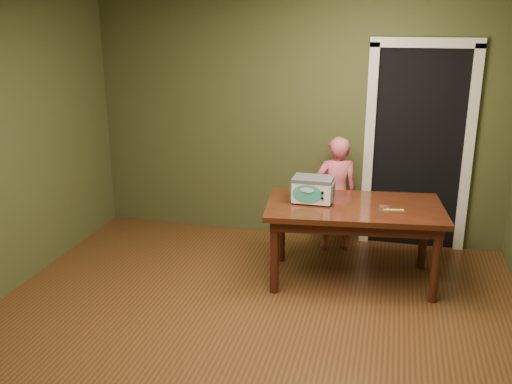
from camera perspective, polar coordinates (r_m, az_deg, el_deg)
floor at (r=4.44m, az=-2.18°, el=-15.74°), size 5.00×5.00×0.00m
room_shell at (r=3.78m, az=-2.48°, el=6.45°), size 4.52×5.02×2.61m
doorway at (r=6.50m, az=15.78°, el=4.61°), size 1.10×0.66×2.25m
dining_table at (r=5.33m, az=9.78°, el=-2.30°), size 1.69×1.07×0.75m
toy_oven at (r=5.28m, az=5.70°, el=0.33°), size 0.39×0.27×0.24m
baking_pan at (r=5.25m, az=12.69°, el=-1.49°), size 0.10×0.10×0.02m
spatula at (r=5.22m, az=13.59°, el=-1.74°), size 0.18×0.05×0.01m
child at (r=6.04m, az=8.00°, el=-0.19°), size 0.51×0.40×1.23m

